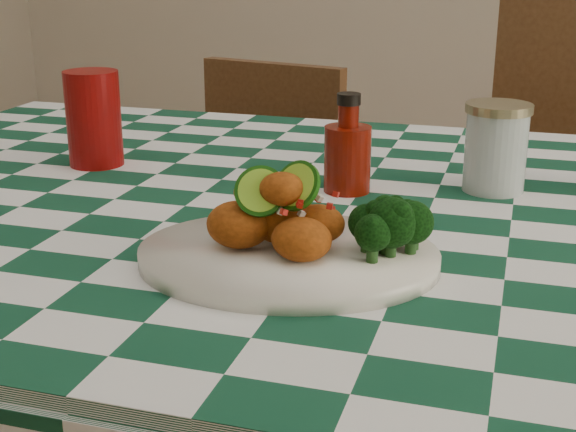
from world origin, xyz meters
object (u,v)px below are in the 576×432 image
(mason_jar, at_px, (496,148))
(wooden_chair_left, at_px, (236,248))
(wooden_chair_right, at_px, (560,238))
(fried_chicken_pile, at_px, (284,211))
(ketchup_bottle, at_px, (348,143))
(red_tumbler, at_px, (94,119))
(plate, at_px, (288,257))

(mason_jar, bearing_deg, wooden_chair_left, 136.00)
(mason_jar, xyz_separation_m, wooden_chair_right, (0.13, 0.63, -0.34))
(fried_chicken_pile, bearing_deg, wooden_chair_right, 71.36)
(ketchup_bottle, height_order, wooden_chair_left, ketchup_bottle)
(mason_jar, relative_size, wooden_chair_right, 0.12)
(red_tumbler, distance_m, mason_jar, 0.60)
(wooden_chair_left, bearing_deg, ketchup_bottle, -43.88)
(mason_jar, distance_m, wooden_chair_left, 0.94)
(ketchup_bottle, relative_size, wooden_chair_right, 0.13)
(red_tumbler, bearing_deg, wooden_chair_left, 90.74)
(plate, bearing_deg, mason_jar, 60.76)
(fried_chicken_pile, xyz_separation_m, ketchup_bottle, (0.00, 0.28, 0.01))
(red_tumbler, distance_m, wooden_chair_left, 0.76)
(plate, bearing_deg, wooden_chair_right, 71.57)
(fried_chicken_pile, distance_m, red_tumbler, 0.50)
(red_tumbler, xyz_separation_m, wooden_chair_left, (-0.01, 0.62, -0.44))
(fried_chicken_pile, bearing_deg, red_tumbler, 142.26)
(plate, relative_size, wooden_chair_left, 0.38)
(mason_jar, bearing_deg, wooden_chair_right, 78.20)
(wooden_chair_right, bearing_deg, plate, -94.30)
(wooden_chair_left, relative_size, wooden_chair_right, 0.83)
(red_tumbler, height_order, wooden_chair_right, wooden_chair_right)
(red_tumbler, bearing_deg, fried_chicken_pile, -37.74)
(fried_chicken_pile, relative_size, ketchup_bottle, 0.96)
(ketchup_bottle, bearing_deg, wooden_chair_right, 64.81)
(wooden_chair_right, bearing_deg, ketchup_bottle, -101.06)
(plate, xyz_separation_m, red_tumbler, (-0.40, 0.31, 0.06))
(red_tumbler, distance_m, wooden_chair_right, 1.04)
(red_tumbler, height_order, wooden_chair_left, red_tumbler)
(ketchup_bottle, height_order, wooden_chair_right, wooden_chair_right)
(plate, distance_m, fried_chicken_pile, 0.05)
(wooden_chair_left, distance_m, wooden_chair_right, 0.74)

